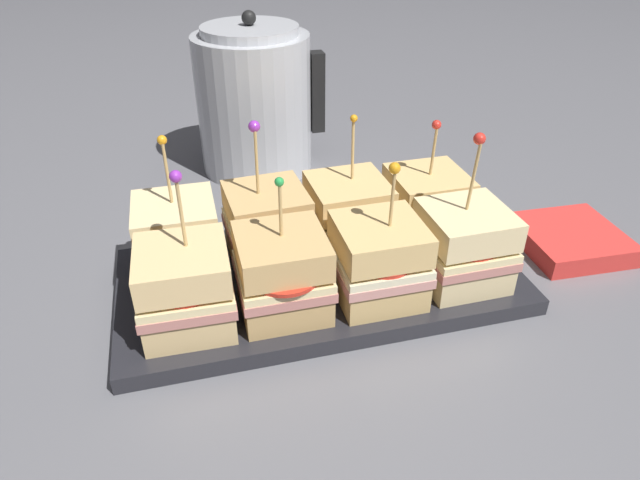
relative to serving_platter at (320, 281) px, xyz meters
The scene contains 12 objects.
ground_plane 0.01m from the serving_platter, ahead, with size 6.00×6.00×0.00m, color slate.
serving_platter is the anchor object (origin of this frame).
sandwich_front_far_left 0.16m from the serving_platter, 162.03° to the right, with size 0.09×0.09×0.16m.
sandwich_front_center_left 0.08m from the serving_platter, 136.93° to the right, with size 0.09×0.09×0.14m.
sandwich_front_center_right 0.09m from the serving_platter, 46.34° to the right, with size 0.09×0.09×0.15m.
sandwich_front_far_right 0.16m from the serving_platter, 18.12° to the right, with size 0.09×0.09×0.17m.
sandwich_back_far_left 0.16m from the serving_platter, 162.92° to the left, with size 0.09×0.09×0.16m.
sandwich_back_center_left 0.08m from the serving_platter, 135.55° to the left, with size 0.09×0.09×0.16m.
sandwich_back_center_right 0.08m from the serving_platter, 45.75° to the left, with size 0.09×0.09×0.16m.
sandwich_back_far_right 0.16m from the serving_platter, 18.97° to the left, with size 0.09×0.09×0.14m.
kettle_steel 0.34m from the serving_platter, 92.27° to the left, with size 0.19×0.17×0.23m.
napkin_stack 0.31m from the serving_platter, ahead, with size 0.12×0.12×0.02m.
Camera 1 is at (-0.13, -0.49, 0.38)m, focal length 32.00 mm.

